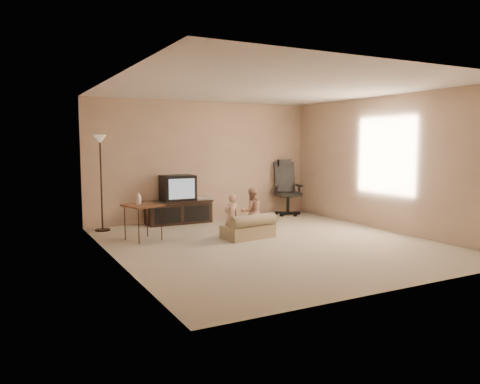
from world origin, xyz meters
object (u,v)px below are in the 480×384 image
Objects in this scene: office_chair at (287,195)px; side_table at (142,206)px; tv_stand at (179,203)px; child_sofa at (249,228)px; floor_lamp at (101,161)px; toddler_left at (231,217)px; toddler_right at (251,212)px.

office_chair is 1.53× the size of side_table.
child_sofa is at bearing -74.66° from tv_stand.
floor_lamp reaches higher than child_sofa.
floor_lamp is (-1.54, -0.11, 0.89)m from tv_stand.
child_sofa is (1.66, -0.70, -0.42)m from side_table.
child_sofa is at bearing -42.34° from floor_lamp.
side_table is 1.08× the size of toddler_left.
toddler_left is at bearing 20.84° from toddler_right.
tv_stand reaches higher than toddler_right.
child_sofa is (0.54, -2.00, -0.24)m from tv_stand.
toddler_left is at bearing -22.86° from side_table.
side_table is at bearing -149.83° from office_chair.
tv_stand is 2.58m from office_chair.
toddler_left is (1.37, -0.58, -0.21)m from side_table.
toddler_left is at bearing -44.54° from floor_lamp.
floor_lamp is 3.03m from child_sofa.
office_chair reaches higher than child_sofa.
side_table is 1.85m from child_sofa.
floor_lamp is at bearing 130.52° from child_sofa.
child_sofa is 1.21× the size of toddler_left.
tv_stand is at bearing 49.23° from side_table.
side_table is 0.46× the size of floor_lamp.
toddler_right is at bearing -14.96° from side_table.
office_chair is 0.71× the size of floor_lamp.
floor_lamp reaches higher than toddler_left.
floor_lamp is at bearing -167.68° from office_chair.
toddler_right is (2.24, -1.68, -0.87)m from floor_lamp.
office_chair is 2.95m from toddler_left.
floor_lamp reaches higher than office_chair.
office_chair reaches higher than tv_stand.
toddler_right is at bearing -36.80° from floor_lamp.
toddler_right reaches higher than side_table.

